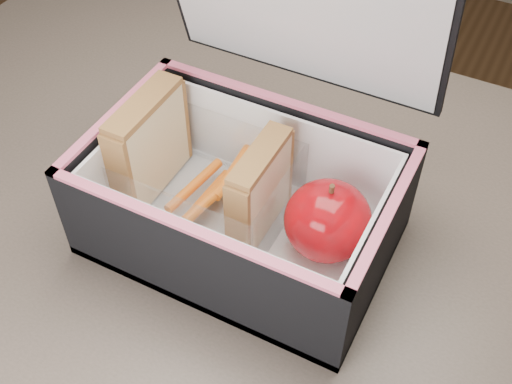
# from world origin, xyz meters

# --- Properties ---
(kitchen_table) EXTENTS (1.20, 0.80, 0.75)m
(kitchen_table) POSITION_xyz_m (0.00, 0.00, 0.66)
(kitchen_table) COLOR brown
(kitchen_table) RESTS_ON ground
(lunch_bag) EXTENTS (0.29, 0.25, 0.29)m
(lunch_bag) POSITION_xyz_m (-0.05, 0.02, 0.81)
(lunch_bag) COLOR black
(lunch_bag) RESTS_ON kitchen_table
(plastic_tub) EXTENTS (0.18, 0.13, 0.07)m
(plastic_tub) POSITION_xyz_m (-0.10, 0.03, 0.80)
(plastic_tub) COLOR white
(plastic_tub) RESTS_ON lunch_bag
(sandwich_left) EXTENTS (0.03, 0.10, 0.11)m
(sandwich_left) POSITION_xyz_m (-0.17, 0.03, 0.82)
(sandwich_left) COLOR beige
(sandwich_left) RESTS_ON plastic_tub
(sandwich_right) EXTENTS (0.03, 0.09, 0.10)m
(sandwich_right) POSITION_xyz_m (-0.04, 0.03, 0.82)
(sandwich_right) COLOR beige
(sandwich_right) RESTS_ON plastic_tub
(carrot_sticks) EXTENTS (0.06, 0.13, 0.03)m
(carrot_sticks) POSITION_xyz_m (-0.10, 0.03, 0.78)
(carrot_sticks) COLOR #D55B10
(carrot_sticks) RESTS_ON plastic_tub
(paper_napkin) EXTENTS (0.08, 0.09, 0.01)m
(paper_napkin) POSITION_xyz_m (0.04, 0.03, 0.77)
(paper_napkin) COLOR white
(paper_napkin) RESTS_ON lunch_bag
(red_apple) EXTENTS (0.11, 0.11, 0.09)m
(red_apple) POSITION_xyz_m (0.03, 0.03, 0.81)
(red_apple) COLOR maroon
(red_apple) RESTS_ON paper_napkin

